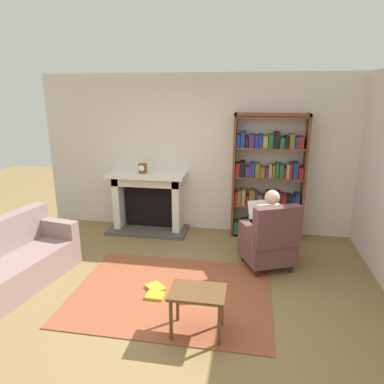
{
  "coord_description": "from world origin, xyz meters",
  "views": [
    {
      "loc": [
        0.9,
        -3.38,
        2.38
      ],
      "look_at": [
        0.1,
        1.2,
        1.05
      ],
      "focal_mm": 32.59,
      "sensor_mm": 36.0,
      "label": 1
    }
  ],
  "objects_px": {
    "fireplace": "(149,199)",
    "seated_reader": "(267,224)",
    "bookshelf": "(268,179)",
    "sofa_floral": "(10,264)",
    "armchair_reading": "(270,241)",
    "side_table": "(197,298)",
    "mantel_clock": "(143,168)"
  },
  "relations": [
    {
      "from": "bookshelf",
      "to": "seated_reader",
      "type": "distance_m",
      "value": 1.15
    },
    {
      "from": "armchair_reading",
      "to": "seated_reader",
      "type": "bearing_deg",
      "value": -90.0
    },
    {
      "from": "bookshelf",
      "to": "sofa_floral",
      "type": "distance_m",
      "value": 3.95
    },
    {
      "from": "mantel_clock",
      "to": "sofa_floral",
      "type": "height_order",
      "value": "mantel_clock"
    },
    {
      "from": "side_table",
      "to": "fireplace",
      "type": "bearing_deg",
      "value": 115.89
    },
    {
      "from": "bookshelf",
      "to": "side_table",
      "type": "distance_m",
      "value": 2.87
    },
    {
      "from": "mantel_clock",
      "to": "bookshelf",
      "type": "distance_m",
      "value": 2.11
    },
    {
      "from": "fireplace",
      "to": "armchair_reading",
      "type": "bearing_deg",
      "value": -29.29
    },
    {
      "from": "mantel_clock",
      "to": "seated_reader",
      "type": "bearing_deg",
      "value": -24.59
    },
    {
      "from": "armchair_reading",
      "to": "seated_reader",
      "type": "distance_m",
      "value": 0.23
    },
    {
      "from": "seated_reader",
      "to": "sofa_floral",
      "type": "distance_m",
      "value": 3.38
    },
    {
      "from": "fireplace",
      "to": "side_table",
      "type": "xyz_separation_m",
      "value": [
        1.3,
        -2.67,
        -0.15
      ]
    },
    {
      "from": "fireplace",
      "to": "seated_reader",
      "type": "bearing_deg",
      "value": -27.53
    },
    {
      "from": "bookshelf",
      "to": "seated_reader",
      "type": "relative_size",
      "value": 1.82
    },
    {
      "from": "fireplace",
      "to": "seated_reader",
      "type": "distance_m",
      "value": 2.27
    },
    {
      "from": "bookshelf",
      "to": "side_table",
      "type": "relative_size",
      "value": 3.7
    },
    {
      "from": "mantel_clock",
      "to": "seated_reader",
      "type": "distance_m",
      "value": 2.34
    },
    {
      "from": "seated_reader",
      "to": "sofa_floral",
      "type": "bearing_deg",
      "value": -4.7
    },
    {
      "from": "seated_reader",
      "to": "fireplace",
      "type": "bearing_deg",
      "value": -52.02
    },
    {
      "from": "bookshelf",
      "to": "sofa_floral",
      "type": "relative_size",
      "value": 1.15
    },
    {
      "from": "seated_reader",
      "to": "sofa_floral",
      "type": "xyz_separation_m",
      "value": [
        -3.17,
        -1.14,
        -0.3
      ]
    },
    {
      "from": "mantel_clock",
      "to": "sofa_floral",
      "type": "bearing_deg",
      "value": -117.62
    },
    {
      "from": "bookshelf",
      "to": "fireplace",
      "type": "bearing_deg",
      "value": -179.02
    },
    {
      "from": "mantel_clock",
      "to": "sofa_floral",
      "type": "relative_size",
      "value": 0.09
    },
    {
      "from": "seated_reader",
      "to": "side_table",
      "type": "relative_size",
      "value": 2.04
    },
    {
      "from": "mantel_clock",
      "to": "side_table",
      "type": "xyz_separation_m",
      "value": [
        1.36,
        -2.57,
        -0.73
      ]
    },
    {
      "from": "armchair_reading",
      "to": "side_table",
      "type": "height_order",
      "value": "armchair_reading"
    },
    {
      "from": "armchair_reading",
      "to": "side_table",
      "type": "xyz_separation_m",
      "value": [
        -0.77,
        -1.51,
        -0.02
      ]
    },
    {
      "from": "bookshelf",
      "to": "armchair_reading",
      "type": "bearing_deg",
      "value": -89.08
    },
    {
      "from": "armchair_reading",
      "to": "side_table",
      "type": "bearing_deg",
      "value": 38.6
    },
    {
      "from": "fireplace",
      "to": "seated_reader",
      "type": "relative_size",
      "value": 1.21
    },
    {
      "from": "fireplace",
      "to": "sofa_floral",
      "type": "relative_size",
      "value": 0.77
    }
  ]
}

